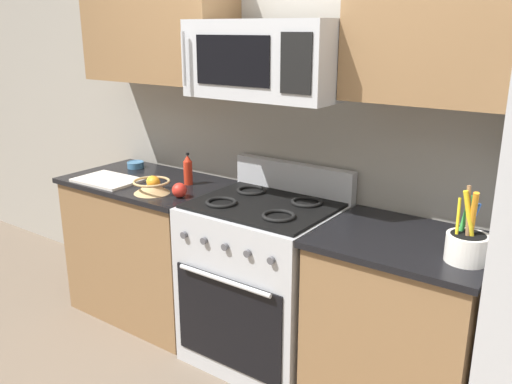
# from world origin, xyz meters

# --- Properties ---
(wall_back) EXTENTS (8.00, 0.10, 2.60)m
(wall_back) POSITION_xyz_m (0.00, 1.10, 1.30)
(wall_back) COLOR #9E998E
(wall_back) RESTS_ON ground
(counter_left) EXTENTS (1.02, 0.65, 0.91)m
(counter_left) POSITION_xyz_m (-0.90, 0.71, 0.46)
(counter_left) COLOR olive
(counter_left) RESTS_ON ground
(range_oven) EXTENTS (0.76, 0.69, 1.09)m
(range_oven) POSITION_xyz_m (-0.00, 0.71, 0.47)
(range_oven) COLOR #B2B5BA
(range_oven) RESTS_ON ground
(counter_right) EXTENTS (0.79, 0.65, 0.91)m
(counter_right) POSITION_xyz_m (0.78, 0.71, 0.46)
(counter_right) COLOR olive
(counter_right) RESTS_ON ground
(microwave) EXTENTS (0.79, 0.44, 0.38)m
(microwave) POSITION_xyz_m (-0.00, 0.74, 1.67)
(microwave) COLOR #B2B5BA
(upper_cabinets_left) EXTENTS (1.01, 0.34, 0.71)m
(upper_cabinets_left) POSITION_xyz_m (-0.91, 0.88, 1.86)
(upper_cabinets_left) COLOR olive
(upper_cabinets_right) EXTENTS (0.78, 0.34, 0.71)m
(upper_cabinets_right) POSITION_xyz_m (0.79, 0.88, 1.86)
(upper_cabinets_right) COLOR olive
(utensil_crock) EXTENTS (0.17, 0.17, 0.32)m
(utensil_crock) POSITION_xyz_m (1.07, 0.61, 0.98)
(utensil_crock) COLOR white
(utensil_crock) RESTS_ON counter_right
(fruit_basket) EXTENTS (0.21, 0.21, 0.10)m
(fruit_basket) POSITION_xyz_m (-0.66, 0.53, 0.96)
(fruit_basket) COLOR tan
(fruit_basket) RESTS_ON counter_left
(apple_loose) EXTENTS (0.08, 0.08, 0.08)m
(apple_loose) POSITION_xyz_m (-0.48, 0.56, 0.95)
(apple_loose) COLOR red
(apple_loose) RESTS_ON counter_left
(cutting_board) EXTENTS (0.40, 0.29, 0.02)m
(cutting_board) POSITION_xyz_m (-1.07, 0.54, 0.92)
(cutting_board) COLOR silver
(cutting_board) RESTS_ON counter_left
(bottle_hot_sauce) EXTENTS (0.05, 0.05, 0.20)m
(bottle_hot_sauce) POSITION_xyz_m (-0.62, 0.79, 1.00)
(bottle_hot_sauce) COLOR red
(bottle_hot_sauce) RESTS_ON counter_left
(prep_bowl) EXTENTS (0.11, 0.11, 0.04)m
(prep_bowl) POSITION_xyz_m (-1.18, 0.87, 0.93)
(prep_bowl) COLOR teal
(prep_bowl) RESTS_ON counter_left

